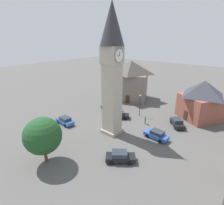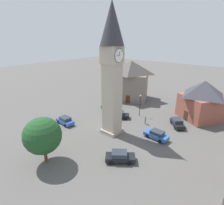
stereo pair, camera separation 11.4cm
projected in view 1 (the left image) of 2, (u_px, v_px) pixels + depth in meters
name	position (u px, v px, depth m)	size (l,w,h in m)	color
ground_plane	(112.00, 132.00, 32.75)	(200.00, 200.00, 0.00)	#565451
clock_tower	(112.00, 61.00, 28.39)	(3.81, 3.81, 21.79)	#A59C89
car_blue_kerb	(156.00, 135.00, 30.31)	(2.04, 4.24, 1.53)	#2D5BB7
car_silver_kerb	(65.00, 121.00, 35.47)	(1.97, 4.21, 1.53)	#2D5BB7
car_red_corner	(120.00, 157.00, 24.72)	(3.88, 4.29, 1.53)	black
car_white_side	(109.00, 105.00, 43.35)	(3.57, 4.41, 1.53)	#236B38
car_black_far	(119.00, 115.00, 38.07)	(3.78, 4.33, 1.53)	black
car_green_alley	(177.00, 123.00, 34.64)	(4.26, 3.92, 1.53)	black
pedestrian	(145.00, 119.00, 35.40)	(0.39, 0.47, 1.69)	#706656
tree	(43.00, 136.00, 23.45)	(5.01, 5.01, 6.64)	brown
building_shop_left	(131.00, 80.00, 48.81)	(11.16, 11.69, 10.58)	slate
building_terrace_right	(202.00, 100.00, 36.95)	(10.26, 10.22, 8.19)	#995142
lamp_post	(140.00, 102.00, 38.42)	(0.36, 0.36, 4.88)	black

